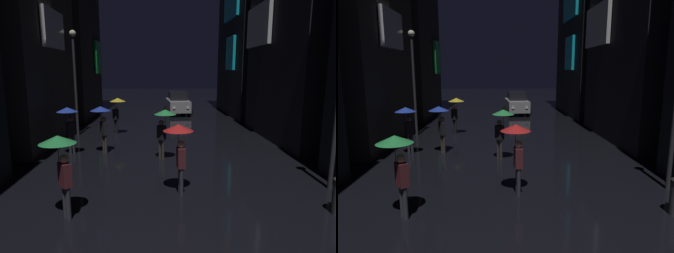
# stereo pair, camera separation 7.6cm
# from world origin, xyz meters

# --- Properties ---
(building_right_far) EXTENTS (4.25, 8.53, 18.31)m
(building_right_far) POSITION_xyz_m (7.48, 22.26, 9.16)
(building_right_far) COLOR black
(building_right_far) RESTS_ON ground
(pedestrian_near_crossing_green) EXTENTS (0.90, 0.90, 2.12)m
(pedestrian_near_crossing_green) POSITION_xyz_m (-0.16, 9.21, 1.67)
(pedestrian_near_crossing_green) COLOR #38332D
(pedestrian_near_crossing_green) RESTS_ON ground
(pedestrian_far_right_blue) EXTENTS (0.90, 0.90, 2.12)m
(pedestrian_far_right_blue) POSITION_xyz_m (-2.90, 10.36, 1.67)
(pedestrian_far_right_blue) COLOR #38332D
(pedestrian_far_right_blue) RESTS_ON ground
(pedestrian_midstreet_centre_yellow) EXTENTS (0.90, 0.90, 2.12)m
(pedestrian_midstreet_centre_yellow) POSITION_xyz_m (-2.76, 14.54, 1.67)
(pedestrian_midstreet_centre_yellow) COLOR black
(pedestrian_midstreet_centre_yellow) RESTS_ON ground
(pedestrian_foreground_right_blue) EXTENTS (0.90, 0.90, 2.12)m
(pedestrian_foreground_right_blue) POSITION_xyz_m (-4.30, 10.16, 1.67)
(pedestrian_foreground_right_blue) COLOR #2D2D38
(pedestrian_foreground_right_blue) RESTS_ON ground
(pedestrian_foreground_left_red) EXTENTS (0.90, 0.90, 2.12)m
(pedestrian_foreground_left_red) POSITION_xyz_m (0.21, 5.70, 1.67)
(pedestrian_foreground_left_red) COLOR #2D2D38
(pedestrian_foreground_left_red) RESTS_ON ground
(pedestrian_midstreet_left_green) EXTENTS (0.90, 0.90, 2.12)m
(pedestrian_midstreet_left_green) POSITION_xyz_m (-2.82, 4.29, 1.67)
(pedestrian_midstreet_left_green) COLOR #2D2D38
(pedestrian_midstreet_left_green) RESTS_ON ground
(car_distant) EXTENTS (2.43, 4.23, 1.92)m
(car_distant) POSITION_xyz_m (1.35, 22.73, 0.93)
(car_distant) COLOR #99999E
(car_distant) RESTS_ON ground
(streetlamp_left_far) EXTENTS (0.36, 0.36, 5.85)m
(streetlamp_left_far) POSITION_xyz_m (-5.00, 14.23, 3.63)
(streetlamp_left_far) COLOR #2D2D33
(streetlamp_left_far) RESTS_ON ground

